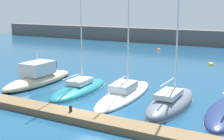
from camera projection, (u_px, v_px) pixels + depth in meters
ground_plane at (91, 111)px, 22.58m from camera, size 120.00×120.00×0.00m
dock_pier at (74, 116)px, 20.87m from camera, size 25.49×1.61×0.46m
breakwater_seawall at (220, 38)px, 59.79m from camera, size 108.00×3.07×2.92m
motorboat_sand_nearest at (39, 78)px, 30.50m from camera, size 2.88×9.33×3.51m
sailboat_teal_second at (79, 89)px, 27.78m from camera, size 3.47×8.53×16.87m
sailboat_white_third at (125, 94)px, 26.15m from camera, size 3.39×10.24×15.04m
sailboat_slate_fourth at (171, 102)px, 23.51m from camera, size 2.67×8.32×15.29m
mooring_buoy_yellow at (211, 65)px, 40.36m from camera, size 0.76×0.76×0.76m
mooring_buoy_orange at (159, 50)px, 54.06m from camera, size 0.73×0.73×0.73m
dock_bollard at (71, 109)px, 20.92m from camera, size 0.20×0.20×0.44m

